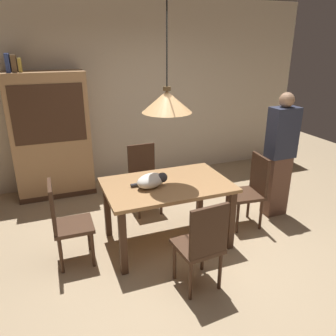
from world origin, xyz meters
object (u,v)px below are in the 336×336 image
object	(u,v)px
book_brown_thick	(14,63)
pendant_lamp	(167,101)
dining_table	(167,192)
hutch_bookcase	(52,139)
chair_left_side	(65,220)
book_yellow_short	(20,65)
person_standing	(280,156)
chair_near_front	(202,243)
chair_right_side	(251,188)
book_blue_wide	(8,63)
cat_sleeping	(152,180)
chair_far_back	(144,175)

from	to	relation	value
book_brown_thick	pendant_lamp	bearing A→B (deg)	-51.92
dining_table	hutch_bookcase	xyz separation A→B (m)	(-1.11, 1.86, 0.24)
chair_left_side	pendant_lamp	bearing A→B (deg)	-0.08
book_yellow_short	person_standing	bearing A→B (deg)	-30.02
pendant_lamp	chair_near_front	bearing A→B (deg)	-89.58
chair_right_side	book_brown_thick	distance (m)	3.51
book_yellow_short	person_standing	world-z (taller)	book_yellow_short
dining_table	chair_near_front	world-z (taller)	chair_near_front
book_yellow_short	book_blue_wide	bearing A→B (deg)	180.00
pendant_lamp	cat_sleeping	bearing A→B (deg)	-171.05
chair_left_side	book_brown_thick	world-z (taller)	book_brown_thick
hutch_bookcase	person_standing	size ratio (longest dim) A/B	1.12
cat_sleeping	hutch_bookcase	distance (m)	2.11
chair_right_side	chair_near_front	xyz separation A→B (m)	(-1.12, -0.87, 0.00)
pendant_lamp	hutch_bookcase	distance (m)	2.31
chair_right_side	pendant_lamp	world-z (taller)	pendant_lamp
hutch_bookcase	person_standing	world-z (taller)	hutch_bookcase
chair_left_side	cat_sleeping	bearing A→B (deg)	-1.91
chair_near_front	dining_table	bearing A→B (deg)	90.42
book_blue_wide	person_standing	distance (m)	3.79
book_brown_thick	cat_sleeping	bearing A→B (deg)	-56.12
dining_table	book_brown_thick	distance (m)	2.71
chair_far_back	hutch_bookcase	bearing A→B (deg)	138.48
chair_right_side	person_standing	xyz separation A→B (m)	(0.50, 0.13, 0.32)
hutch_bookcase	book_yellow_short	bearing A→B (deg)	179.69
chair_left_side	hutch_bookcase	size ratio (longest dim) A/B	0.50
dining_table	book_brown_thick	bearing A→B (deg)	128.08
chair_near_front	chair_far_back	xyz separation A→B (m)	(-0.01, 1.76, 0.00)
book_blue_wide	dining_table	bearing A→B (deg)	-50.52
book_brown_thick	chair_far_back	bearing A→B (deg)	-34.06
chair_left_side	book_yellow_short	world-z (taller)	book_yellow_short
chair_far_back	pendant_lamp	distance (m)	1.45
chair_right_side	pendant_lamp	xyz separation A→B (m)	(-1.13, 0.01, 1.15)
book_blue_wide	person_standing	xyz separation A→B (m)	(3.16, -1.74, -1.13)
dining_table	chair_near_front	distance (m)	0.89
chair_near_front	person_standing	size ratio (longest dim) A/B	0.56
book_brown_thick	person_standing	world-z (taller)	book_brown_thick
chair_right_side	chair_far_back	world-z (taller)	same
book_blue_wide	chair_left_side	bearing A→B (deg)	-77.65
chair_right_side	book_brown_thick	size ratio (longest dim) A/B	3.88
hutch_bookcase	book_brown_thick	distance (m)	1.13
hutch_bookcase	book_blue_wide	world-z (taller)	book_blue_wide
chair_left_side	book_blue_wide	bearing A→B (deg)	102.35
chair_right_side	chair_far_back	xyz separation A→B (m)	(-1.13, 0.89, 0.00)
cat_sleeping	book_blue_wide	xyz separation A→B (m)	(-1.35, 1.90, 1.14)
dining_table	book_brown_thick	xyz separation A→B (m)	(-1.46, 1.87, 1.31)
book_brown_thick	chair_left_side	bearing A→B (deg)	-79.87
book_blue_wide	cat_sleeping	bearing A→B (deg)	-54.58
hutch_bookcase	book_yellow_short	world-z (taller)	book_yellow_short
chair_right_side	person_standing	world-z (taller)	person_standing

